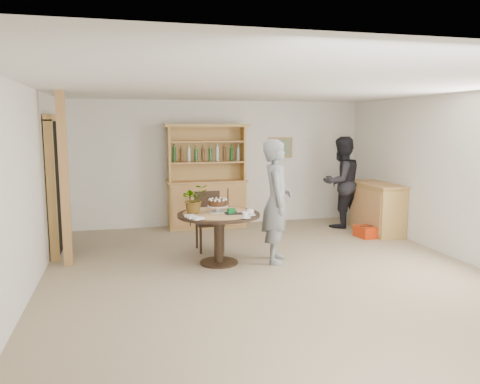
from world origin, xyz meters
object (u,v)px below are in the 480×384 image
Objects in this scene: adult_person at (341,182)px; red_suitcase at (373,231)px; teen_boy at (277,201)px; dining_table at (219,223)px; dining_chair at (209,217)px; hutch at (207,193)px; sideboard at (377,208)px.

adult_person is 2.82× the size of red_suitcase.
red_suitcase is at bearing -46.51° from teen_boy.
dining_chair reaches higher than dining_table.
teen_boy is 2.81m from adult_person.
dining_table is 1.27× the size of dining_chair.
adult_person is (2.86, 1.87, 0.29)m from dining_table.
teen_boy reaches higher than adult_person.
teen_boy is at bearing -77.17° from hutch.
red_suitcase is at bearing 84.14° from adult_person.
adult_person is at bearing 33.23° from dining_table.
dining_chair is (-0.00, 0.83, -0.07)m from dining_table.
adult_person is at bearing -27.46° from teen_boy.
dining_table is 0.66× the size of teen_boy.
adult_person reaches higher than dining_chair.
dining_chair is at bearing 60.54° from teen_boy.
hutch reaches higher than dining_chair.
red_suitcase is (-0.24, -0.29, -0.37)m from sideboard.
teen_boy is at bearing -48.65° from dining_chair.
teen_boy reaches higher than dining_chair.
sideboard is 0.70× the size of adult_person.
dining_table is 0.67× the size of adult_person.
sideboard is 3.53m from dining_table.
sideboard is at bearing 44.93° from red_suitcase.
sideboard is 1.33× the size of dining_chair.
hutch is 2.66m from teen_boy.
dining_table is at bearing -91.03° from dining_chair.
adult_person reaches higher than red_suitcase.
adult_person reaches higher than sideboard.
dining_table is 3.25m from red_suitcase.
sideboard is 2.83m from teen_boy.
hutch is 1.68m from dining_chair.
hutch reaches higher than dining_table.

